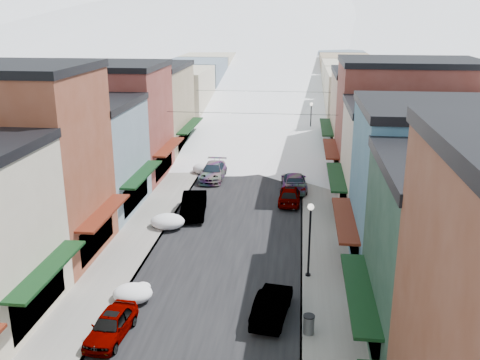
% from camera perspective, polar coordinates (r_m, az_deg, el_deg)
% --- Properties ---
extents(road, '(10.00, 160.00, 0.01)m').
position_cam_1_polar(road, '(72.08, 2.64, 5.11)').
color(road, black).
rests_on(road, ground).
extents(sidewalk_left, '(3.20, 160.00, 0.15)m').
position_cam_1_polar(sidewalk_left, '(72.78, -2.57, 5.29)').
color(sidewalk_left, gray).
rests_on(sidewalk_left, ground).
extents(sidewalk_right, '(3.20, 160.00, 0.15)m').
position_cam_1_polar(sidewalk_right, '(71.94, 7.91, 4.99)').
color(sidewalk_right, gray).
rests_on(sidewalk_right, ground).
extents(curb_left, '(0.10, 160.00, 0.15)m').
position_cam_1_polar(curb_left, '(72.56, -1.35, 5.26)').
color(curb_left, slate).
rests_on(curb_left, ground).
extents(curb_right, '(0.10, 160.00, 0.15)m').
position_cam_1_polar(curb_right, '(71.92, 6.68, 5.04)').
color(curb_right, slate).
rests_on(curb_right, ground).
extents(bldg_l_brick_near, '(12.30, 8.20, 12.50)m').
position_cam_1_polar(bldg_l_brick_near, '(36.95, -23.51, 1.64)').
color(bldg_l_brick_near, brown).
rests_on(bldg_l_brick_near, ground).
extents(bldg_l_grayblue, '(11.30, 9.20, 9.00)m').
position_cam_1_polar(bldg_l_grayblue, '(44.47, -17.39, 2.46)').
color(bldg_l_grayblue, gray).
rests_on(bldg_l_grayblue, ground).
extents(bldg_l_brick_far, '(13.30, 9.20, 11.00)m').
position_cam_1_polar(bldg_l_brick_far, '(52.73, -14.65, 6.07)').
color(bldg_l_brick_far, maroon).
rests_on(bldg_l_brick_far, ground).
extents(bldg_l_tan, '(11.30, 11.20, 10.00)m').
position_cam_1_polar(bldg_l_tan, '(61.80, -10.48, 7.49)').
color(bldg_l_tan, '#907E5E').
rests_on(bldg_l_tan, ground).
extents(bldg_r_blue, '(11.30, 9.20, 10.50)m').
position_cam_1_polar(bldg_r_blue, '(33.97, 20.76, -1.10)').
color(bldg_r_blue, '#37637C').
rests_on(bldg_r_blue, ground).
extents(bldg_r_cream, '(12.30, 9.20, 9.00)m').
position_cam_1_polar(bldg_r_cream, '(42.69, 18.51, 1.74)').
color(bldg_r_cream, beige).
rests_on(bldg_r_cream, ground).
extents(bldg_r_brick_far, '(13.30, 9.20, 11.50)m').
position_cam_1_polar(bldg_r_brick_far, '(51.10, 17.22, 5.79)').
color(bldg_r_brick_far, maroon).
rests_on(bldg_r_brick_far, ground).
extents(bldg_r_tan, '(11.30, 11.20, 9.50)m').
position_cam_1_polar(bldg_r_tan, '(60.82, 14.56, 6.82)').
color(bldg_r_tan, '#9E7F67').
rests_on(bldg_r_tan, ground).
extents(distant_blocks, '(34.00, 55.00, 8.00)m').
position_cam_1_polar(distant_blocks, '(94.07, 3.65, 10.47)').
color(distant_blocks, gray).
rests_on(distant_blocks, ground).
extents(mountain_ridge, '(670.00, 340.00, 34.00)m').
position_cam_1_polar(mountain_ridge, '(288.45, 1.74, 17.26)').
color(mountain_ridge, silver).
rests_on(mountain_ridge, ground).
extents(overhead_cables, '(16.40, 15.04, 0.04)m').
position_cam_1_polar(overhead_cables, '(58.67, 1.88, 8.43)').
color(overhead_cables, black).
rests_on(overhead_cables, ground).
extents(car_silver_sedan, '(1.91, 4.11, 1.36)m').
position_cam_1_polar(car_silver_sedan, '(28.04, -13.59, -14.79)').
color(car_silver_sedan, gray).
rests_on(car_silver_sedan, ground).
extents(car_dark_hatch, '(2.43, 5.34, 1.70)m').
position_cam_1_polar(car_dark_hatch, '(42.53, -4.95, -2.63)').
color(car_dark_hatch, black).
rests_on(car_dark_hatch, ground).
extents(car_silver_wagon, '(2.23, 5.42, 1.57)m').
position_cam_1_polar(car_silver_wagon, '(51.44, -2.89, 0.92)').
color(car_silver_wagon, '#A3A5AB').
rests_on(car_silver_wagon, ground).
extents(car_green_sedan, '(2.14, 4.61, 1.46)m').
position_cam_1_polar(car_green_sedan, '(28.88, 3.44, -13.12)').
color(car_green_sedan, black).
rests_on(car_green_sedan, ground).
extents(car_gray_suv, '(1.91, 4.53, 1.53)m').
position_cam_1_polar(car_gray_suv, '(45.13, 5.32, -1.55)').
color(car_gray_suv, gray).
rests_on(car_gray_suv, ground).
extents(car_black_sedan, '(2.57, 5.60, 1.59)m').
position_cam_1_polar(car_black_sedan, '(48.51, 5.78, -0.16)').
color(car_black_sedan, black).
rests_on(car_black_sedan, ground).
extents(car_lane_silver, '(2.07, 4.13, 1.35)m').
position_cam_1_polar(car_lane_silver, '(74.45, 1.38, 6.05)').
color(car_lane_silver, '#919398').
rests_on(car_lane_silver, ground).
extents(car_lane_white, '(3.51, 6.43, 1.71)m').
position_cam_1_polar(car_lane_white, '(86.50, 4.15, 7.74)').
color(car_lane_white, silver).
rests_on(car_lane_white, ground).
extents(trash_can, '(0.59, 0.59, 1.00)m').
position_cam_1_polar(trash_can, '(27.60, 7.34, -15.02)').
color(trash_can, slate).
rests_on(trash_can, sidewalk_right).
extents(streetlamp_near, '(0.38, 0.38, 4.63)m').
position_cam_1_polar(streetlamp_near, '(31.96, 7.46, -5.41)').
color(streetlamp_near, black).
rests_on(streetlamp_near, sidewalk_right).
extents(streetlamp_far, '(0.40, 0.40, 4.78)m').
position_cam_1_polar(streetlamp_far, '(66.41, 7.57, 6.69)').
color(streetlamp_far, black).
rests_on(streetlamp_far, sidewalk_right).
extents(snow_pile_near, '(2.22, 2.57, 0.94)m').
position_cam_1_polar(snow_pile_near, '(31.05, -11.28, -11.72)').
color(snow_pile_near, white).
rests_on(snow_pile_near, ground).
extents(snow_pile_mid, '(2.55, 2.77, 1.08)m').
position_cam_1_polar(snow_pile_mid, '(40.32, -7.67, -4.39)').
color(snow_pile_mid, white).
rests_on(snow_pile_mid, ground).
extents(snow_pile_far, '(2.64, 2.82, 1.12)m').
position_cam_1_polar(snow_pile_far, '(53.38, -3.62, 1.25)').
color(snow_pile_far, white).
rests_on(snow_pile_far, ground).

